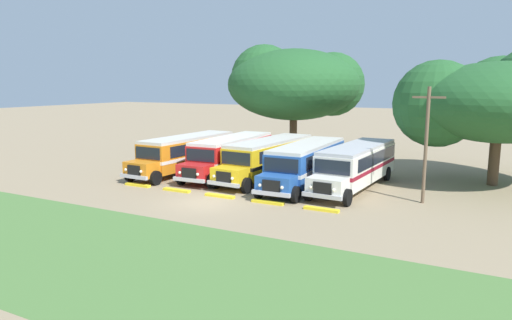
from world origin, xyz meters
The scene contains 15 objects.
ground_plane centered at (0.00, 0.00, 0.00)m, with size 220.00×220.00×0.00m, color #937F60.
foreground_grass_strip centered at (0.00, -8.79, 0.00)m, with size 80.00×9.88×0.01m, color #4C7538.
parked_bus_slot_0 centered at (-6.67, 7.26, 1.58)m, with size 3.04×10.89×2.82m.
parked_bus_slot_1 centered at (-3.17, 8.17, 1.58)m, with size 3.00×10.88×2.82m.
parked_bus_slot_2 centered at (0.06, 8.14, 1.58)m, with size 3.24×10.92×2.82m.
parked_bus_slot_3 centered at (3.38, 7.24, 1.58)m, with size 2.87×10.86×2.82m.
parked_bus_slot_4 centered at (6.64, 8.03, 1.58)m, with size 3.23×10.92×2.82m.
curb_wheelstop_0 centered at (-6.56, 1.50, 0.07)m, with size 2.00×0.36×0.15m, color yellow.
curb_wheelstop_1 centered at (-3.28, 1.50, 0.07)m, with size 2.00×0.36×0.15m, color yellow.
curb_wheelstop_2 centered at (0.00, 1.50, 0.07)m, with size 2.00×0.36×0.15m, color yellow.
curb_wheelstop_3 centered at (3.28, 1.50, 0.07)m, with size 2.00×0.36×0.15m, color yellow.
curb_wheelstop_4 centered at (6.56, 1.50, 0.07)m, with size 2.00×0.36×0.15m, color yellow.
broad_shade_tree centered at (-2.62, 19.60, 6.87)m, with size 12.65×12.54×10.58m.
secondary_tree centered at (14.74, 13.71, 5.75)m, with size 12.47×12.27×9.51m.
utility_pole centered at (11.24, 5.82, 3.60)m, with size 1.80×0.20×6.72m.
Camera 1 is at (14.71, -21.79, 6.90)m, focal length 32.26 mm.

